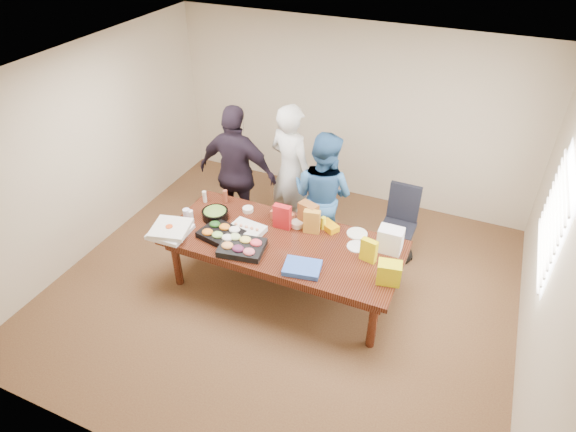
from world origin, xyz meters
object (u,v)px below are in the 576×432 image
at_px(conference_table, 283,265).
at_px(person_center, 291,172).
at_px(person_right, 323,195).
at_px(sheet_cake, 246,230).
at_px(salad_bowl, 215,214).
at_px(office_chair, 398,226).

height_order(conference_table, person_center, person_center).
height_order(conference_table, person_right, person_right).
xyz_separation_m(sheet_cake, salad_bowl, (-0.50, 0.11, 0.02)).
xyz_separation_m(conference_table, sheet_cake, (-0.47, -0.03, 0.41)).
bearing_deg(person_right, conference_table, 92.69).
bearing_deg(office_chair, person_right, -162.72).
height_order(person_center, salad_bowl, person_center).
distance_m(conference_table, office_chair, 1.64).
xyz_separation_m(person_right, sheet_cake, (-0.62, -0.94, -0.10)).
relative_size(conference_table, person_right, 1.58).
bearing_deg(person_right, office_chair, -152.04).
bearing_deg(person_center, person_right, 175.62).
bearing_deg(conference_table, person_center, 109.22).
height_order(office_chair, salad_bowl, office_chair).
xyz_separation_m(person_center, person_right, (0.56, -0.26, -0.09)).
height_order(person_right, salad_bowl, person_right).
bearing_deg(person_center, sheet_cake, 107.57).
bearing_deg(person_center, conference_table, 129.82).
bearing_deg(person_right, salad_bowl, 48.43).
relative_size(office_chair, sheet_cake, 2.38).
distance_m(office_chair, sheet_cake, 2.03).
bearing_deg(person_center, salad_bowl, 83.30).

